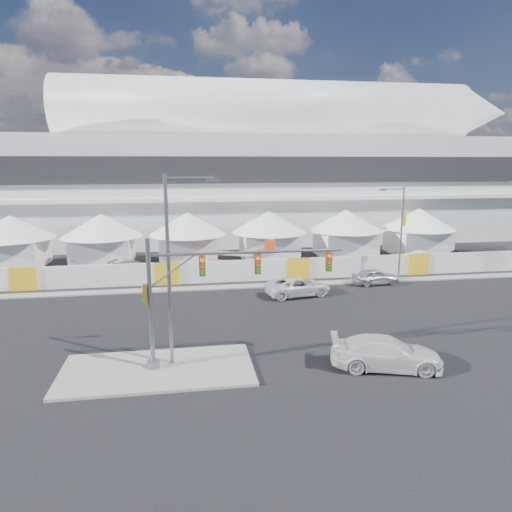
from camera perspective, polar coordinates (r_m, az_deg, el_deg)
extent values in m
plane|color=black|center=(28.31, 0.56, -10.72)|extent=(160.00, 160.00, 0.00)
cube|color=gray|center=(25.25, -12.20, -13.72)|extent=(10.00, 5.00, 0.15)
cube|color=gray|center=(46.65, 22.79, -2.52)|extent=(80.00, 1.20, 0.12)
cube|color=silver|center=(69.02, 1.31, 8.58)|extent=(80.00, 24.00, 14.00)
cube|color=black|center=(57.01, 3.55, 10.71)|extent=(68.00, 0.30, 3.20)
cube|color=white|center=(56.94, 3.56, 7.18)|extent=(72.00, 0.80, 0.50)
cylinder|color=white|center=(67.30, 1.67, 17.69)|extent=(57.60, 8.40, 8.40)
cylinder|color=white|center=(67.66, 3.41, 17.28)|extent=(51.60, 6.80, 6.80)
cylinder|color=white|center=(68.07, 5.13, 16.87)|extent=(45.60, 5.20, 5.20)
cone|color=white|center=(80.13, 26.37, 15.72)|extent=(8.00, 7.60, 7.60)
cube|color=white|center=(53.63, -28.07, 0.35)|extent=(6.00, 6.00, 3.00)
cone|color=white|center=(53.23, -28.35, 3.20)|extent=(8.40, 8.40, 2.40)
cube|color=white|center=(51.38, -18.55, 0.69)|extent=(6.00, 6.00, 3.00)
cone|color=white|center=(50.96, -18.75, 3.67)|extent=(8.40, 8.40, 2.40)
cube|color=white|center=(50.65, -8.47, 1.02)|extent=(6.00, 6.00, 3.00)
cone|color=white|center=(50.23, -8.56, 4.05)|extent=(8.40, 8.40, 2.40)
cube|color=white|center=(51.52, 1.59, 1.33)|extent=(6.00, 6.00, 3.00)
cone|color=white|center=(51.10, 1.61, 4.30)|extent=(8.40, 8.40, 2.40)
cube|color=white|center=(53.89, 11.04, 1.57)|extent=(6.00, 6.00, 3.00)
cone|color=white|center=(53.49, 11.15, 4.42)|extent=(8.40, 8.40, 2.40)
cube|color=white|center=(57.58, 19.49, 1.76)|extent=(6.00, 6.00, 3.00)
cone|color=white|center=(57.21, 19.68, 4.42)|extent=(8.40, 8.40, 2.40)
cube|color=white|center=(42.75, 5.25, -1.58)|extent=(70.00, 0.25, 2.00)
imported|color=silver|center=(42.19, 14.70, -2.50)|extent=(1.88, 4.27, 1.43)
imported|color=silver|center=(37.65, 5.27, -3.81)|extent=(3.35, 5.73, 1.50)
imported|color=silver|center=(25.71, 15.96, -11.56)|extent=(3.75, 6.23, 1.69)
imported|color=white|center=(51.74, 20.44, -0.26)|extent=(3.26, 4.56, 1.43)
imported|color=black|center=(54.55, 24.71, 0.05)|extent=(1.90, 4.54, 1.54)
imported|color=#B7B7BC|center=(45.82, -15.06, -1.45)|extent=(3.44, 5.04, 1.36)
cylinder|color=gray|center=(24.10, -13.06, -5.99)|extent=(0.23, 0.23, 6.91)
cylinder|color=gray|center=(25.26, -12.71, -13.04)|extent=(0.67, 0.67, 0.40)
cylinder|color=gray|center=(23.60, -1.04, 0.45)|extent=(10.11, 0.15, 0.15)
cube|color=#594714|center=(23.53, -6.74, -1.27)|extent=(0.32, 0.22, 1.05)
cube|color=#594714|center=(23.81, 0.20, -1.03)|extent=(0.32, 0.22, 1.05)
cube|color=#594714|center=(24.71, 9.08, -0.70)|extent=(0.32, 0.22, 1.05)
cube|color=#594714|center=(23.95, -13.70, -4.69)|extent=(0.22, 0.32, 1.05)
cylinder|color=gray|center=(24.05, -10.86, -2.02)|extent=(0.20, 0.20, 10.07)
cylinder|color=gray|center=(23.38, -8.26, 9.62)|extent=(2.46, 0.13, 0.13)
cube|color=gray|center=(23.43, -5.48, 9.41)|extent=(0.67, 0.28, 0.17)
cylinder|color=gray|center=(43.43, 17.68, 2.58)|extent=(0.17, 0.17, 8.63)
cylinder|color=gray|center=(42.54, 16.74, 8.05)|extent=(2.11, 0.12, 0.12)
cube|color=gray|center=(42.14, 15.55, 7.95)|extent=(0.58, 0.24, 0.14)
cube|color=yellow|center=(43.35, 18.08, 4.46)|extent=(0.03, 0.58, 1.34)
cube|color=#EB4116|center=(45.35, -4.04, -1.39)|extent=(3.83, 2.82, 1.07)
cube|color=beige|center=(45.16, -2.59, 0.41)|extent=(3.53, 1.78, 0.34)
cube|color=beige|center=(45.34, 0.09, 1.22)|extent=(2.75, 1.41, 1.18)
cube|color=#EB4116|center=(45.48, 1.78, 1.87)|extent=(1.15, 1.15, 0.97)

